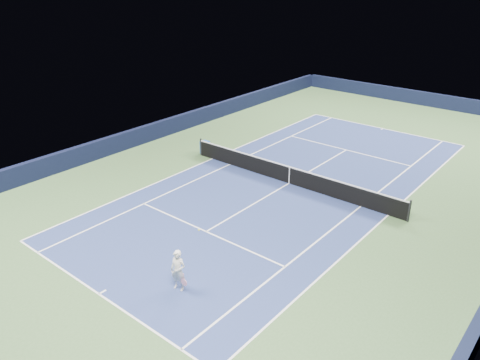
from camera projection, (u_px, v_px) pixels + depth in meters
The scene contains 18 objects.
ground at pixel (289, 183), 24.71m from camera, with size 40.00×40.00×0.00m, color #3B5B31.
wall_far at pixel (424, 99), 38.42m from camera, with size 22.00×0.35×1.10m, color black.
wall_left at pixel (152, 132), 30.72m from camera, with size 0.35×40.00×1.10m, color black.
court_surface at pixel (289, 183), 24.70m from camera, with size 10.97×23.77×0.01m, color navy.
baseline_far at pixel (383, 128), 33.06m from camera, with size 10.97×0.08×0.00m, color white.
baseline_near at pixel (99, 294), 16.34m from camera, with size 10.97×0.08×0.00m, color white.
sideline_doubles_right at pixel (388, 215), 21.54m from camera, with size 0.08×23.77×0.00m, color white.
sideline_doubles_left at pixel (212, 159), 27.86m from camera, with size 0.08×23.77×0.00m, color white.
sideline_singles_right at pixel (361, 206), 22.33m from camera, with size 0.08×23.77×0.00m, color white.
sideline_singles_left at pixel (230, 164), 27.07m from camera, with size 0.08×23.77×0.00m, color white.
service_line_far at pixel (346, 150), 29.20m from camera, with size 8.23×0.08×0.00m, color white.
service_line_near at pixel (206, 232), 20.20m from camera, with size 8.23×0.08×0.00m, color white.
center_service_line at pixel (289, 183), 24.70m from camera, with size 0.08×12.80×0.00m, color white.
center_mark_far at pixel (382, 129), 32.95m from camera, with size 0.08×0.30×0.00m, color white.
center_mark_near at pixel (103, 292), 16.45m from camera, with size 0.08×0.30×0.00m, color white.
tennis_net at pixel (289, 175), 24.50m from camera, with size 12.90×0.10×1.07m.
sponsor_cube at pixel (205, 148), 28.47m from camera, with size 0.57×0.48×0.79m.
tennis_player at pixel (178, 270), 16.30m from camera, with size 0.78×1.29×2.03m.
Camera 1 is at (12.19, -18.96, 10.44)m, focal length 35.00 mm.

